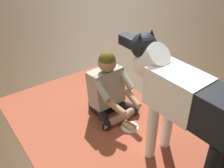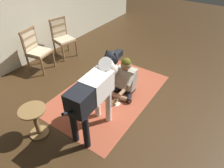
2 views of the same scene
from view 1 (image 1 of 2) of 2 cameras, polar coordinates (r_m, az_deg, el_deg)
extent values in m
plane|color=#392513|center=(3.36, 0.66, -6.42)|extent=(15.94, 15.94, 0.00)
cube|color=#9C462E|center=(3.16, -2.40, -9.39)|extent=(2.55, 1.66, 0.01)
cube|color=black|center=(3.41, -1.45, -4.34)|extent=(0.26, 0.36, 0.12)
cylinder|color=black|center=(3.39, 2.29, -4.55)|extent=(0.40, 0.29, 0.11)
cylinder|color=#9C7151|center=(3.27, 3.08, -6.34)|extent=(0.14, 0.37, 0.09)
cylinder|color=black|center=(3.24, -1.90, -6.65)|extent=(0.41, 0.25, 0.11)
cylinder|color=#9C7151|center=(3.18, 0.77, -7.57)|extent=(0.10, 0.36, 0.09)
cube|color=gray|center=(3.23, -1.25, -0.57)|extent=(0.29, 0.42, 0.47)
cylinder|color=gray|center=(3.18, 2.71, 1.26)|extent=(0.30, 0.10, 0.24)
cylinder|color=#9C7151|center=(3.12, 4.36, -3.08)|extent=(0.27, 0.09, 0.12)
cylinder|color=gray|center=(2.99, -2.35, -0.96)|extent=(0.30, 0.10, 0.24)
cylinder|color=#9C7151|center=(2.98, 0.81, -4.86)|extent=(0.28, 0.13, 0.12)
sphere|color=#9C7151|center=(3.04, -1.04, 4.46)|extent=(0.21, 0.21, 0.21)
sphere|color=#4A4612|center=(3.03, -1.05, 5.07)|extent=(0.19, 0.19, 0.19)
cylinder|color=white|center=(2.69, 8.37, -9.89)|extent=(0.10, 0.10, 0.63)
cylinder|color=white|center=(2.82, 11.61, -7.80)|extent=(0.10, 0.10, 0.63)
cylinder|color=black|center=(2.60, 22.48, -14.54)|extent=(0.10, 0.10, 0.63)
cube|color=white|center=(2.39, 13.53, -1.45)|extent=(0.52, 0.36, 0.37)
cube|color=black|center=(2.23, 21.13, -5.75)|extent=(0.45, 0.34, 0.35)
cylinder|color=white|center=(2.48, 8.15, 4.95)|extent=(0.38, 0.25, 0.36)
sphere|color=black|center=(2.50, 6.74, 7.91)|extent=(0.24, 0.24, 0.24)
cube|color=black|center=(2.64, 3.55, 9.06)|extent=(0.19, 0.12, 0.10)
cone|color=black|center=(2.40, 5.83, 9.35)|extent=(0.09, 0.09, 0.11)
cone|color=black|center=(2.50, 8.29, 10.15)|extent=(0.09, 0.09, 0.11)
cylinder|color=silver|center=(3.18, 3.66, -9.01)|extent=(0.20, 0.20, 0.01)
cylinder|color=tan|center=(3.17, 3.92, -8.40)|extent=(0.16, 0.09, 0.05)
cylinder|color=tan|center=(3.15, 3.45, -8.81)|extent=(0.16, 0.09, 0.05)
cylinder|color=#A3462B|center=(3.15, 3.69, -8.51)|extent=(0.16, 0.08, 0.04)
camera|label=2|loc=(3.22, 75.10, 20.93)|focal=32.03mm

